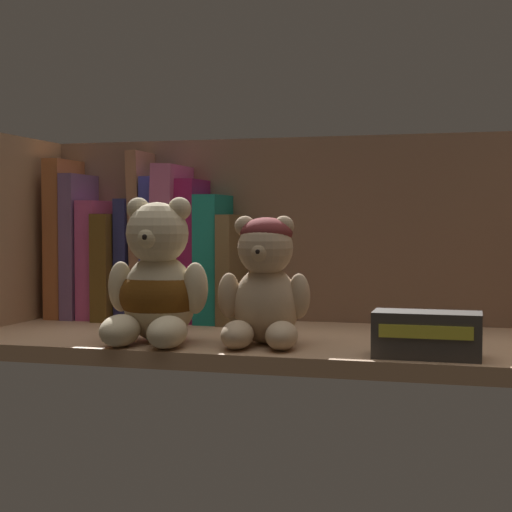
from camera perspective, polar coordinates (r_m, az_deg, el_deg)
name	(u,v)px	position (r cm, az deg, el deg)	size (l,w,h in cm)	color
shelf_board	(280,344)	(103.43, 1.68, -6.23)	(78.76, 31.34, 2.00)	#A87F5B
shelf_back_panel	(306,236)	(118.13, 3.55, 1.40)	(81.16, 1.20, 28.88)	brown
shelf_side_panel_left	(1,237)	(118.37, -17.57, 1.29)	(1.60, 33.74, 28.88)	#A87F5B
book_0	(70,239)	(127.81, -13.03, 1.21)	(2.59, 12.19, 23.93)	#A95D32
book_1	(85,246)	(126.63, -11.99, 0.69)	(2.16, 12.80, 21.67)	slate
book_2	(101,259)	(125.49, -10.89, -0.22)	(2.79, 11.84, 17.71)	#C74B86
book_3	(119,266)	(124.28, -9.68, -0.69)	(2.62, 14.38, 15.72)	brown
book_4	(134,259)	(123.20, -8.64, -0.20)	(1.87, 10.67, 17.93)	navy
book_5	(146,236)	(122.29, -7.79, 1.43)	(1.71, 9.48, 24.93)	#A06A4B
book_6	(159,249)	(121.54, -6.89, 0.53)	(1.99, 10.53, 21.11)	#393D9B
book_7	(176,243)	(120.50, -5.68, 0.91)	(3.09, 14.07, 22.78)	#B35884
book_8	(196,250)	(119.44, -4.26, 0.40)	(2.78, 11.22, 20.69)	#8D1750
book_9	(217,258)	(118.42, -2.76, -0.16)	(3.36, 12.51, 18.42)	#14786C
book_10	(236,268)	(117.62, -1.41, -0.87)	(2.07, 13.63, 15.58)	brown
teddy_bear_larger	(157,285)	(98.05, -7.01, -2.08)	(12.73, 13.24, 17.56)	beige
teddy_bear_smaller	(263,284)	(95.35, 0.53, -1.97)	(11.31, 11.66, 15.30)	tan
small_product_box	(427,335)	(88.79, 12.01, -5.46)	(11.44, 5.44, 4.96)	#38332D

